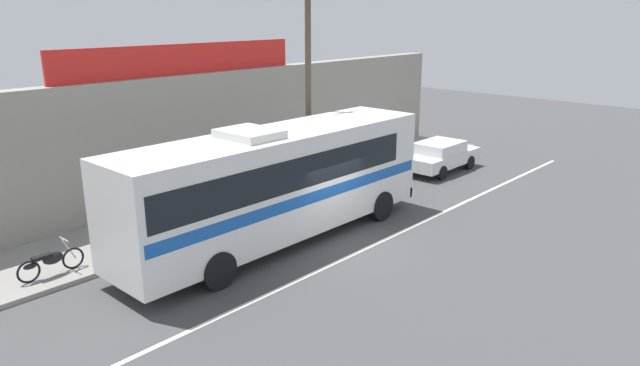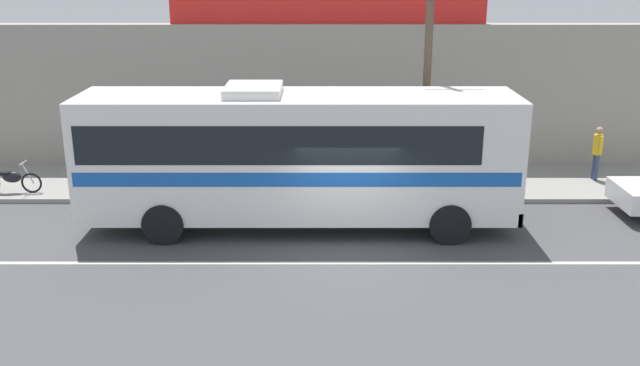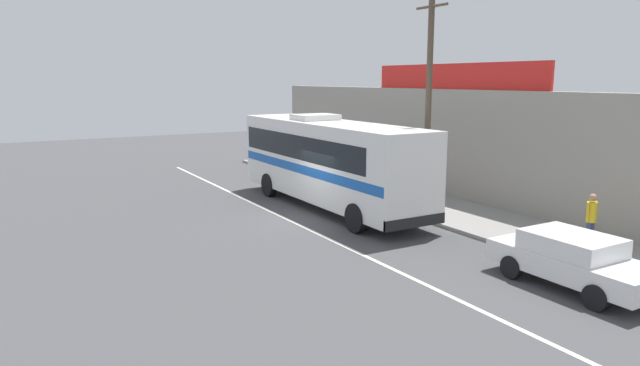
# 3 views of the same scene
# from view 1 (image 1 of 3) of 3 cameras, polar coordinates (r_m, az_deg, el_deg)

# --- Properties ---
(ground_plane) EXTENTS (70.00, 70.00, 0.00)m
(ground_plane) POSITION_cam_1_polar(r_m,az_deg,el_deg) (18.45, 2.22, -5.93)
(ground_plane) COLOR #444447
(sidewalk_slab) EXTENTS (30.00, 3.60, 0.14)m
(sidewalk_slab) POSITION_cam_1_polar(r_m,az_deg,el_deg) (21.92, -8.20, -2.19)
(sidewalk_slab) COLOR gray
(sidewalk_slab) RESTS_ON ground_plane
(storefront_facade) EXTENTS (30.00, 0.70, 4.80)m
(storefront_facade) POSITION_cam_1_polar(r_m,az_deg,el_deg) (22.97, -11.87, 4.51)
(storefront_facade) COLOR gray
(storefront_facade) RESTS_ON ground_plane
(storefront_billboard) EXTENTS (10.22, 0.12, 1.10)m
(storefront_billboard) POSITION_cam_1_polar(r_m,az_deg,el_deg) (22.33, -13.18, 11.76)
(storefront_billboard) COLOR red
(storefront_billboard) RESTS_ON storefront_facade
(road_center_stripe) EXTENTS (30.00, 0.14, 0.01)m
(road_center_stripe) POSITION_cam_1_polar(r_m,az_deg,el_deg) (17.98, 4.18, -6.57)
(road_center_stripe) COLOR silver
(road_center_stripe) RESTS_ON ground_plane
(intercity_bus) EXTENTS (11.14, 2.62, 3.78)m
(intercity_bus) POSITION_cam_1_polar(r_m,az_deg,el_deg) (17.89, -4.26, 0.32)
(intercity_bus) COLOR white
(intercity_bus) RESTS_ON ground_plane
(parked_car) EXTENTS (4.22, 1.89, 1.37)m
(parked_car) POSITION_cam_1_polar(r_m,az_deg,el_deg) (27.01, 11.69, 2.69)
(parked_car) COLOR silver
(parked_car) RESTS_ON ground_plane
(utility_pole) EXTENTS (1.60, 0.22, 8.23)m
(utility_pole) POSITION_cam_1_polar(r_m,az_deg,el_deg) (21.40, -1.17, 9.40)
(utility_pole) COLOR brown
(utility_pole) RESTS_ON sidewalk_slab
(motorcycle_blue) EXTENTS (1.82, 0.56, 0.94)m
(motorcycle_blue) POSITION_cam_1_polar(r_m,az_deg,el_deg) (17.40, -24.98, -6.98)
(motorcycle_blue) COLOR black
(motorcycle_blue) RESTS_ON sidewalk_slab
(pedestrian_far_right) EXTENTS (0.30, 0.48, 1.70)m
(pedestrian_far_right) POSITION_cam_1_polar(r_m,az_deg,el_deg) (27.28, 4.62, 3.97)
(pedestrian_far_right) COLOR navy
(pedestrian_far_right) RESTS_ON sidewalk_slab
(pedestrian_far_left) EXTENTS (0.30, 0.48, 1.64)m
(pedestrian_far_left) POSITION_cam_1_polar(r_m,az_deg,el_deg) (21.62, -10.64, 0.26)
(pedestrian_far_left) COLOR brown
(pedestrian_far_left) RESTS_ON sidewalk_slab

